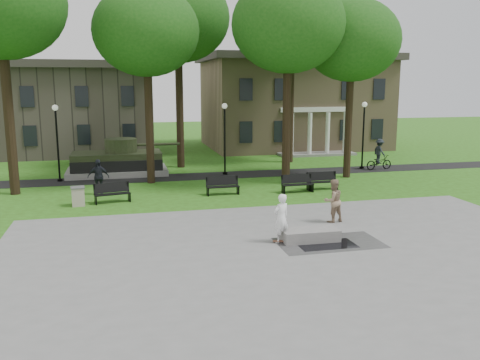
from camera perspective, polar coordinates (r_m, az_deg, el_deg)
The scene contains 26 objects.
ground at distance 22.26m, azimuth 3.54°, elevation -4.88°, with size 120.00×120.00×0.00m, color #2C5413.
plaza at distance 17.76m, azimuth 8.30°, elevation -9.06°, with size 22.00×16.00×0.02m, color gray.
footpath at distance 33.63m, azimuth -2.43°, elevation 0.52°, with size 44.00×2.60×0.01m, color black.
building_right at distance 49.29m, azimuth 5.94°, elevation 8.82°, with size 17.00×12.00×8.60m.
building_left at distance 47.28m, azimuth -19.30°, elevation 7.30°, with size 15.00×10.00×7.20m, color #4C443D.
tree_1 at distance 31.17m, azimuth -10.49°, elevation 16.06°, with size 6.20×6.20×11.63m.
tree_2 at distance 30.77m, azimuth 5.44°, elevation 16.93°, with size 6.60×6.60×12.16m.
tree_3 at distance 33.32m, azimuth 12.45°, elevation 15.02°, with size 6.00×6.00×11.19m.
tree_4 at distance 36.99m, azimuth -7.01°, elevation 17.54°, with size 7.20×7.20×13.50m.
tree_5 at distance 39.31m, azimuth 5.85°, elevation 16.10°, with size 6.40×6.40×12.44m.
lamp_left at distance 33.15m, azimuth -19.86°, elevation 4.60°, with size 0.36×0.36×4.73m.
lamp_mid at distance 33.64m, azimuth -1.73°, elevation 5.32°, with size 0.36×0.36×4.73m.
lamp_right at distance 36.98m, azimuth 13.70°, elevation 5.52°, with size 0.36×0.36×4.73m.
tank_monument at distance 34.87m, azimuth -13.56°, elevation 2.01°, with size 7.45×3.40×2.40m.
puddle at distance 19.57m, azimuth 9.70°, elevation -7.18°, with size 2.20×1.20×0.00m, color black.
concrete_block at distance 19.93m, azimuth 7.84°, elevation -6.12°, with size 2.20×1.00×0.45m, color gray.
skateboard at distance 19.59m, azimuth 4.86°, elevation -6.93°, with size 0.78×0.20×0.07m, color brown.
skateboarder at distance 19.41m, azimuth 4.65°, elevation -4.30°, with size 0.69×0.45×1.89m, color white.
friend_watching at distance 22.53m, azimuth 10.40°, elevation -2.30°, with size 0.92×0.72×1.90m, color #987E62.
pedestrian_walker at distance 28.74m, azimuth -15.62°, elevation 0.32°, with size 1.14×0.48×1.95m, color black.
cyclist at distance 37.09m, azimuth 15.36°, elevation 2.50°, with size 2.04×1.18×2.18m.
park_bench_0 at distance 26.76m, azimuth -14.14°, elevation -1.36°, with size 1.85×0.87×1.00m.
park_bench_1 at distance 27.79m, azimuth -1.98°, elevation -0.58°, with size 1.81×0.56×1.00m.
park_bench_2 at distance 28.54m, azimuth 6.44°, elevation -0.34°, with size 1.82×0.59×1.00m.
park_bench_3 at distance 29.52m, azimuth 9.17°, elevation -0.04°, with size 1.80×0.53×1.00m.
trash_bin at distance 26.50m, azimuth -17.73°, elevation -1.74°, with size 0.73×0.73×0.96m.
Camera 1 is at (-6.31, -20.48, 6.02)m, focal length 38.00 mm.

